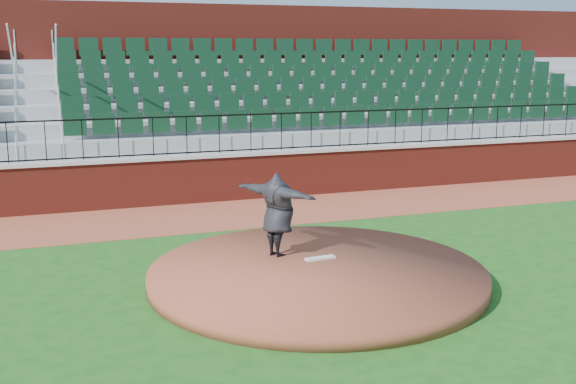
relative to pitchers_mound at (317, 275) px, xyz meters
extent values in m
plane|color=#1A4E16|center=(0.02, 0.10, -0.12)|extent=(90.00, 90.00, 0.00)
cube|color=brown|center=(0.02, 5.50, -0.12)|extent=(34.00, 3.20, 0.01)
cube|color=maroon|center=(0.02, 7.10, 0.47)|extent=(34.00, 0.35, 1.20)
cube|color=#B7B7B7|center=(0.02, 7.10, 1.12)|extent=(34.00, 0.45, 0.10)
cube|color=maroon|center=(0.02, 12.62, 2.62)|extent=(34.00, 0.50, 5.50)
cylinder|color=brown|center=(0.00, 0.00, 0.00)|extent=(5.91, 5.91, 0.25)
cube|color=silver|center=(0.25, 0.47, 0.14)|extent=(0.58, 0.19, 0.04)
imported|color=black|center=(-0.41, 0.96, 0.91)|extent=(1.37, 1.94, 1.56)
camera|label=1|loc=(-4.35, -10.82, 3.88)|focal=43.32mm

